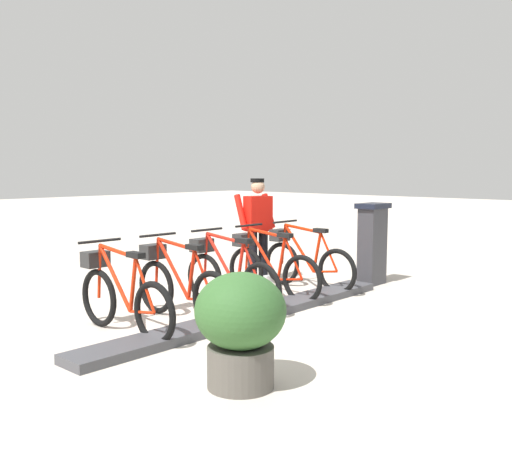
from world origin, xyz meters
TOP-DOWN VIEW (x-y plane):
  - ground_plane at (0.00, 0.00)m, footprint 60.00×60.00m
  - dock_rail_base at (0.00, 0.00)m, footprint 0.44×4.92m
  - payment_kiosk at (0.05, -2.85)m, footprint 0.36×0.52m
  - bike_docked_0 at (0.62, -1.86)m, footprint 1.72×0.54m
  - bike_docked_1 at (0.62, -1.04)m, footprint 1.72×0.54m
  - bike_docked_2 at (0.62, -0.21)m, footprint 1.72×0.54m
  - bike_docked_3 at (0.62, 0.61)m, footprint 1.72×0.54m
  - bike_docked_4 at (0.62, 1.44)m, footprint 1.72×0.54m
  - worker_near_rack at (1.55, -1.82)m, footprint 0.58×0.69m
  - planter_bush at (-1.44, 1.69)m, footprint 0.76×0.76m

SIDE VIEW (x-z plane):
  - ground_plane at x=0.00m, z-range 0.00..0.00m
  - dock_rail_base at x=0.00m, z-range 0.00..0.10m
  - bike_docked_0 at x=0.62m, z-range -0.08..0.94m
  - bike_docked_1 at x=0.62m, z-range -0.08..0.94m
  - bike_docked_2 at x=0.62m, z-range -0.08..0.94m
  - bike_docked_3 at x=0.62m, z-range -0.08..0.94m
  - bike_docked_4 at x=0.62m, z-range -0.08..0.94m
  - planter_bush at x=-1.44m, z-range 0.06..1.03m
  - payment_kiosk at x=0.05m, z-range 0.03..1.31m
  - worker_near_rack at x=1.55m, z-range 0.08..1.74m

